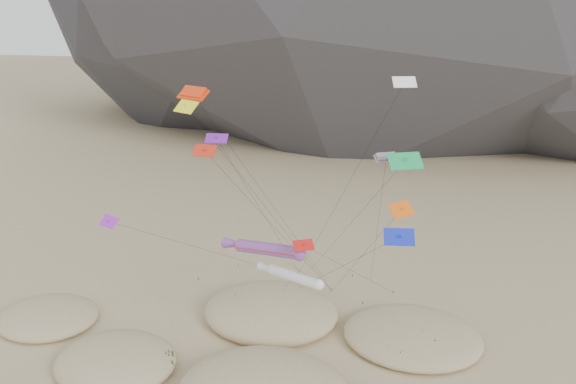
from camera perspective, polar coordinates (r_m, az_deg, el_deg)
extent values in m
ellipsoid|color=#CCB789|center=(54.33, -17.11, -16.17)|extent=(11.00, 9.35, 2.85)
ellipsoid|color=#CCB789|center=(58.83, -1.74, -12.05)|extent=(13.85, 11.77, 3.52)
ellipsoid|color=#CCB789|center=(56.92, 12.49, -14.07)|extent=(13.28, 11.29, 2.32)
ellipsoid|color=#CCB789|center=(63.39, -23.22, -11.59)|extent=(10.34, 8.79, 2.27)
ellipsoid|color=black|center=(54.36, -15.96, -15.82)|extent=(2.73, 2.34, 0.82)
ellipsoid|color=black|center=(53.32, -12.45, -16.38)|extent=(2.07, 1.77, 0.62)
ellipsoid|color=black|center=(58.51, -4.48, -12.06)|extent=(2.68, 2.30, 0.80)
ellipsoid|color=black|center=(56.31, -1.96, -13.51)|extent=(2.52, 2.16, 0.76)
ellipsoid|color=black|center=(55.57, 14.07, -14.90)|extent=(2.02, 1.73, 0.61)
ellipsoid|color=black|center=(54.18, 11.82, -15.82)|extent=(2.31, 1.98, 0.69)
ellipsoid|color=black|center=(63.00, -22.43, -11.69)|extent=(2.29, 1.96, 0.69)
ellipsoid|color=black|center=(61.45, -20.90, -12.41)|extent=(1.94, 1.66, 0.58)
cylinder|color=#3F2D1E|center=(63.23, -0.11, -10.31)|extent=(0.08, 0.08, 0.30)
cylinder|color=#3F2D1E|center=(66.61, 1.54, -8.67)|extent=(0.08, 0.08, 0.30)
cylinder|color=#3F2D1E|center=(64.19, 4.48, -9.89)|extent=(0.08, 0.08, 0.30)
cylinder|color=#3F2D1E|center=(67.47, 6.56, -8.42)|extent=(0.08, 0.08, 0.30)
cylinder|color=#3F2D1E|center=(62.13, 7.59, -11.08)|extent=(0.08, 0.08, 0.30)
cylinder|color=#3F2D1E|center=(69.74, -5.10, -7.39)|extent=(0.08, 0.08, 0.30)
cylinder|color=#3F2D1E|center=(64.71, 10.65, -9.93)|extent=(0.08, 0.08, 0.30)
cylinder|color=#3F2D1E|center=(67.14, -9.09, -8.69)|extent=(0.08, 0.08, 0.30)
cylinder|color=#FC1A40|center=(47.70, -2.05, -5.82)|extent=(6.16, 2.91, 1.73)
sphere|color=#FC1A40|center=(46.23, 1.15, -6.33)|extent=(1.16, 1.16, 1.16)
cone|color=#FC1A40|center=(49.50, -5.34, -5.30)|extent=(2.69, 1.71, 1.24)
cylinder|color=black|center=(57.25, 0.47, -7.50)|extent=(0.99, 16.43, 11.19)
cylinder|color=silver|center=(48.62, 0.61, -8.59)|extent=(5.21, 3.46, 1.25)
sphere|color=silver|center=(47.00, 3.16, -9.38)|extent=(0.92, 0.92, 0.92)
cone|color=silver|center=(50.53, -1.99, -7.81)|extent=(2.33, 1.78, 0.93)
cylinder|color=black|center=(55.89, -0.27, -9.67)|extent=(3.98, 11.30, 8.68)
cube|color=red|center=(47.82, -9.62, 9.77)|extent=(3.05, 2.16, 0.83)
cube|color=red|center=(47.78, -9.64, 10.02)|extent=(2.56, 1.76, 0.81)
cylinder|color=black|center=(55.99, -1.75, -1.14)|extent=(9.67, 14.12, 23.71)
cube|color=red|center=(45.61, 9.95, 3.38)|extent=(2.10, 1.60, 0.56)
cube|color=red|center=(45.57, 9.96, 3.60)|extent=(1.77, 1.32, 0.55)
cylinder|color=black|center=(55.62, 9.03, -4.07)|extent=(1.35, 14.41, 19.13)
cube|color=#1725C4|center=(42.43, 11.22, -4.50)|extent=(2.40, 1.37, 1.01)
cube|color=#1725C4|center=(42.49, 11.21, -4.69)|extent=(0.32, 0.39, 0.75)
cylinder|color=black|center=(52.55, 4.47, -8.06)|extent=(11.68, 14.84, 14.52)
cube|color=#F55D0C|center=(46.65, 11.47, -1.77)|extent=(2.30, 2.35, 1.01)
cube|color=#F55D0C|center=(46.70, 11.46, -1.94)|extent=(0.44, 0.44, 0.74)
cylinder|color=black|center=(55.21, 7.45, -6.53)|extent=(6.99, 12.04, 14.90)
cube|color=red|center=(45.08, 1.58, -5.43)|extent=(1.88, 1.53, 0.65)
cube|color=red|center=(45.15, 1.58, -5.60)|extent=(0.27, 0.27, 0.57)
cylinder|color=black|center=(54.71, 6.90, -8.16)|extent=(7.35, 16.37, 12.52)
cube|color=#FEFF1A|center=(45.99, -10.31, 8.53)|extent=(2.30, 1.84, 0.86)
cube|color=#FEFF1A|center=(46.01, -10.30, 8.34)|extent=(0.35, 0.37, 0.69)
cylinder|color=black|center=(53.98, -1.70, -2.28)|extent=(10.49, 13.83, 23.01)
cube|color=#701CA6|center=(45.12, -7.27, 5.42)|extent=(1.89, 1.19, 0.60)
cube|color=#701CA6|center=(45.15, -7.27, 5.23)|extent=(0.23, 0.17, 0.62)
cylinder|color=black|center=(55.32, -2.03, -3.05)|extent=(4.16, 16.56, 20.66)
cube|color=purple|center=(53.05, -17.74, -2.88)|extent=(2.14, 1.62, 0.84)
cube|color=purple|center=(53.11, -17.72, -3.03)|extent=(0.33, 0.36, 0.64)
cylinder|color=black|center=(58.95, -7.05, -6.23)|extent=(15.07, 15.50, 12.17)
cube|color=white|center=(50.33, 11.75, 10.88)|extent=(2.23, 1.51, 0.84)
cube|color=white|center=(50.35, 11.74, 10.71)|extent=(0.31, 0.33, 0.68)
cylinder|color=black|center=(55.55, 5.14, -0.98)|extent=(11.26, 3.94, 24.33)
cube|color=#189D4F|center=(44.60, 11.82, 3.10)|extent=(3.02, 2.29, 1.04)
cube|color=#189D4F|center=(44.64, 11.81, 2.91)|extent=(0.42, 0.41, 0.92)
cylinder|color=black|center=(55.13, 5.68, -4.02)|extent=(10.71, 15.00, 19.24)
cube|color=red|center=(43.71, -8.46, 4.18)|extent=(1.83, 0.96, 0.77)
cube|color=red|center=(43.75, -8.45, 3.99)|extent=(0.23, 0.28, 0.60)
cylinder|color=black|center=(53.25, -0.80, -4.27)|extent=(8.24, 16.15, 20.13)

